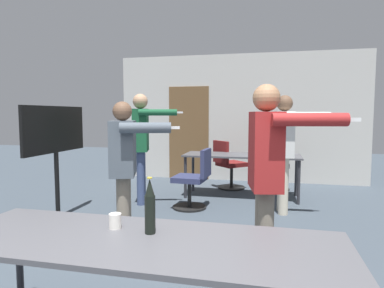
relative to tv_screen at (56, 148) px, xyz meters
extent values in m
cube|color=beige|center=(2.10, 3.44, 0.37)|extent=(5.29, 0.10, 2.72)
cube|color=brown|center=(1.00, 3.39, 0.03)|extent=(0.90, 0.02, 2.05)
cube|color=#4C4C51|center=(2.09, -2.24, -0.26)|extent=(2.29, 0.77, 0.03)
cylinder|color=#2D2D33|center=(1.00, -1.91, -0.63)|extent=(0.05, 0.05, 0.72)
cube|color=#4C4C51|center=(2.30, 1.93, -0.26)|extent=(1.99, 0.71, 0.03)
cylinder|color=#2D2D33|center=(1.36, 1.64, -0.63)|extent=(0.05, 0.05, 0.72)
cylinder|color=#2D2D33|center=(3.23, 1.64, -0.63)|extent=(0.05, 0.05, 0.72)
cylinder|color=#2D2D33|center=(1.36, 2.23, -0.63)|extent=(0.05, 0.05, 0.72)
cylinder|color=#2D2D33|center=(3.23, 2.23, -0.63)|extent=(0.05, 0.05, 0.72)
cube|color=black|center=(0.00, 0.00, -0.98)|extent=(0.44, 0.56, 0.03)
cylinder|color=black|center=(0.00, 0.00, -0.51)|extent=(0.06, 0.06, 0.91)
cube|color=black|center=(0.00, 0.00, 0.25)|extent=(0.04, 1.28, 0.61)
cube|color=#192342|center=(-0.02, 0.00, 0.25)|extent=(0.01, 1.18, 0.54)
cylinder|color=slate|center=(1.16, -0.40, -0.61)|extent=(0.14, 0.14, 0.77)
cylinder|color=slate|center=(1.22, -0.59, -0.61)|extent=(0.14, 0.14, 0.77)
cube|color=#4C5660|center=(1.19, -0.50, 0.08)|extent=(0.39, 0.52, 0.60)
sphere|color=brown|center=(1.19, -0.50, 0.49)|extent=(0.21, 0.21, 0.21)
cylinder|color=#4C5660|center=(1.10, -0.22, 0.05)|extent=(0.11, 0.11, 0.52)
cylinder|color=#4C5660|center=(1.53, -0.68, 0.31)|extent=(0.53, 0.27, 0.11)
cube|color=white|center=(1.81, -0.59, 0.31)|extent=(0.13, 0.07, 0.03)
cylinder|color=#3D4C75|center=(0.74, 1.21, -0.57)|extent=(0.12, 0.12, 0.86)
cylinder|color=#3D4C75|center=(0.78, 1.05, -0.57)|extent=(0.12, 0.12, 0.86)
cube|color=#195633|center=(0.76, 1.13, 0.20)|extent=(0.32, 0.45, 0.67)
sphere|color=tan|center=(0.76, 1.13, 0.65)|extent=(0.24, 0.24, 0.24)
cylinder|color=#195633|center=(0.69, 1.37, 0.19)|extent=(0.10, 0.10, 0.58)
cylinder|color=#195633|center=(1.10, 0.96, 0.48)|extent=(0.59, 0.25, 0.10)
cube|color=white|center=(1.41, 1.05, 0.48)|extent=(0.13, 0.07, 0.03)
cylinder|color=slate|center=(2.73, -1.01, -0.58)|extent=(0.13, 0.13, 0.82)
cylinder|color=slate|center=(2.76, -1.18, -0.58)|extent=(0.13, 0.13, 0.82)
cube|color=maroon|center=(2.75, -1.09, 0.15)|extent=(0.31, 0.46, 0.65)
sphere|color=#936B4C|center=(2.75, -1.09, 0.59)|extent=(0.23, 0.23, 0.23)
cylinder|color=maroon|center=(2.70, -0.84, 0.13)|extent=(0.10, 0.10, 0.56)
cylinder|color=maroon|center=(3.07, -1.30, 0.41)|extent=(0.57, 0.20, 0.10)
cube|color=white|center=(3.37, -1.24, 0.41)|extent=(0.12, 0.06, 0.03)
cylinder|color=beige|center=(2.96, 1.21, -0.58)|extent=(0.14, 0.14, 0.83)
cylinder|color=beige|center=(2.98, 1.02, -0.58)|extent=(0.14, 0.14, 0.83)
cube|color=silver|center=(2.97, 1.11, 0.17)|extent=(0.28, 0.47, 0.65)
sphere|color=brown|center=(2.97, 1.11, 0.61)|extent=(0.23, 0.23, 0.23)
cylinder|color=silver|center=(2.95, 1.39, 0.14)|extent=(0.11, 0.11, 0.57)
cylinder|color=silver|center=(3.27, 0.85, 0.43)|extent=(0.57, 0.15, 0.11)
cube|color=white|center=(3.58, 0.87, 0.43)|extent=(0.12, 0.04, 0.03)
cylinder|color=black|center=(2.05, 2.59, -0.98)|extent=(0.52, 0.52, 0.03)
cylinder|color=black|center=(2.05, 2.59, -0.76)|extent=(0.06, 0.06, 0.41)
cube|color=maroon|center=(2.05, 2.59, -0.51)|extent=(0.65, 0.65, 0.08)
cube|color=maroon|center=(1.86, 2.41, -0.26)|extent=(0.35, 0.36, 0.42)
cylinder|color=black|center=(2.89, 2.64, -0.98)|extent=(0.52, 0.52, 0.03)
cylinder|color=black|center=(2.89, 2.64, -0.75)|extent=(0.06, 0.06, 0.42)
cube|color=black|center=(2.89, 2.64, -0.50)|extent=(0.48, 0.48, 0.08)
cube|color=black|center=(2.63, 2.63, -0.25)|extent=(0.08, 0.44, 0.42)
cylinder|color=black|center=(1.58, 1.03, -0.98)|extent=(0.52, 0.52, 0.03)
cylinder|color=black|center=(1.58, 1.03, -0.77)|extent=(0.06, 0.06, 0.39)
cube|color=navy|center=(1.58, 1.03, -0.53)|extent=(0.49, 0.49, 0.08)
cube|color=navy|center=(1.84, 1.02, -0.28)|extent=(0.09, 0.44, 0.42)
cylinder|color=black|center=(2.11, -2.14, -0.13)|extent=(0.06, 0.06, 0.23)
cone|color=black|center=(2.11, -2.14, 0.03)|extent=(0.06, 0.06, 0.10)
cylinder|color=gold|center=(2.11, -2.14, 0.08)|extent=(0.03, 0.03, 0.01)
cylinder|color=silver|center=(1.87, -2.10, -0.20)|extent=(0.08, 0.08, 0.09)
camera|label=1|loc=(2.79, -3.99, 0.46)|focal=32.00mm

